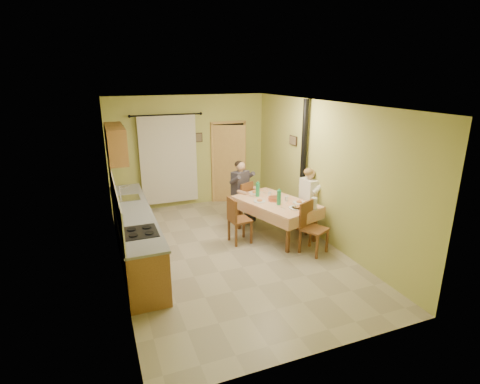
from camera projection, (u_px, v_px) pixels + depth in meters
name	position (u px, v px, depth m)	size (l,w,h in m)	color
floor	(230.00, 251.00, 7.25)	(4.00, 6.00, 0.01)	tan
room_shell	(229.00, 159.00, 6.70)	(4.04, 6.04, 2.82)	#C0C264
kitchen_run	(135.00, 234.00, 6.86)	(0.64, 3.64, 1.56)	brown
upper_cabinets	(116.00, 143.00, 7.53)	(0.35, 1.40, 0.70)	brown
curtain	(169.00, 159.00, 9.25)	(1.70, 0.07, 2.22)	black
doorway	(229.00, 162.00, 9.87)	(0.96, 0.33, 2.15)	black
dining_table	(275.00, 218.00, 7.88)	(1.54, 1.99, 0.76)	#E1A579
tableware	(280.00, 199.00, 7.68)	(0.99, 1.52, 0.33)	white
chair_far	(242.00, 209.00, 8.68)	(0.53, 0.53, 0.95)	brown
chair_near	(313.00, 238.00, 7.13)	(0.58, 0.58, 0.99)	brown
chair_right	(309.00, 218.00, 8.11)	(0.42, 0.42, 0.95)	brown
chair_left	(239.00, 229.00, 7.57)	(0.43, 0.43, 0.96)	brown
man_far	(241.00, 184.00, 8.51)	(0.65, 0.61, 1.39)	#38333D
man_right	(310.00, 193.00, 7.92)	(0.49, 0.60, 1.39)	white
stove_flue	(302.00, 183.00, 8.13)	(0.24, 0.24, 2.80)	black
picture_back	(199.00, 137.00, 9.44)	(0.19, 0.03, 0.23)	black
picture_right	(293.00, 140.00, 8.44)	(0.03, 0.31, 0.21)	brown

